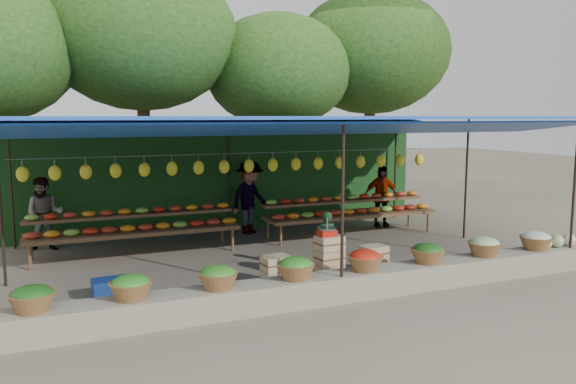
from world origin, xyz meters
name	(u,v)px	position (x,y,z in m)	size (l,w,h in m)	color
ground	(272,258)	(0.00, 0.00, 0.00)	(60.00, 60.00, 0.00)	brown
stone_curb	(337,286)	(0.00, -2.75, 0.20)	(10.60, 0.55, 0.40)	#6D6757
stall_canopy	(271,124)	(0.00, 0.06, 2.68)	(10.80, 6.60, 2.82)	black
produce_baskets	(331,264)	(-0.10, -2.75, 0.56)	(8.98, 0.58, 0.34)	brown
netting_backdrop	(226,180)	(0.00, 3.15, 1.25)	(10.60, 0.06, 2.50)	#1B4D1D
tree_row	(212,51)	(0.50, 6.09, 4.70)	(16.51, 5.50, 7.12)	#3C2615
fruit_table_left	(135,226)	(-2.49, 1.35, 0.61)	(4.21, 0.95, 0.93)	brown
fruit_table_right	(350,210)	(2.51, 1.35, 0.61)	(4.21, 0.95, 0.93)	brown
crate_counter	(328,262)	(0.36, -1.74, 0.31)	(2.38, 0.38, 0.77)	tan
weighing_scale	(327,232)	(0.34, -1.74, 0.85)	(0.31, 0.31, 0.32)	red
vendor_seated	(326,241)	(0.57, -1.25, 0.56)	(0.41, 0.27, 1.12)	#173318
customer_left	(44,214)	(-4.18, 2.48, 0.78)	(0.76, 0.59, 1.56)	slate
customer_mid	(250,198)	(0.36, 2.41, 0.88)	(1.14, 0.65, 1.76)	slate
customer_right	(381,196)	(3.71, 1.89, 0.79)	(0.93, 0.39, 1.58)	slate
blue_crate_front	(7,329)	(-4.61, -2.56, 0.15)	(0.49, 0.35, 0.29)	navy
blue_crate_back	(110,289)	(-3.25, -1.36, 0.16)	(0.53, 0.38, 0.32)	navy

